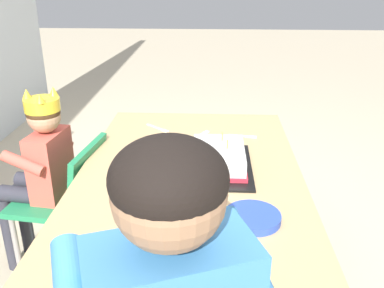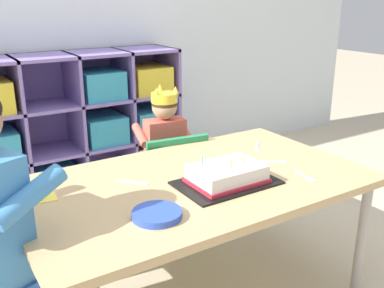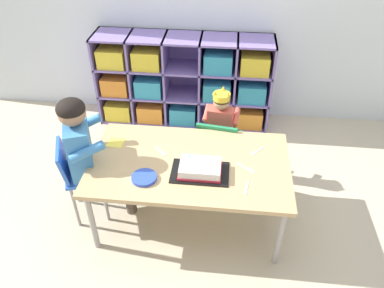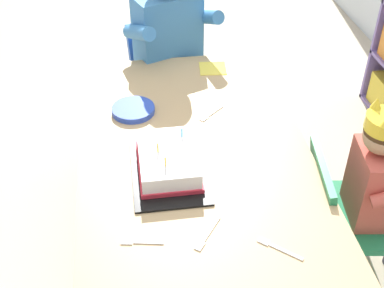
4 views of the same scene
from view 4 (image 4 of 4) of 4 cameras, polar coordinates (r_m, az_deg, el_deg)
name	(u,v)px [view 4 (image 4 of 4)]	position (r m, az deg, el deg)	size (l,w,h in m)	color
ground	(194,255)	(2.26, 0.27, -12.17)	(16.00, 16.00, 0.00)	beige
activity_table	(195,161)	(1.88, 0.32, -1.88)	(1.41, 0.83, 0.57)	tan
classroom_chair_blue	(345,212)	(1.99, 16.56, -7.21)	(0.40, 0.39, 0.60)	#238451
child_with_crown	(383,182)	(1.93, 20.34, -3.94)	(0.32, 0.32, 0.83)	#D15647
classroom_chair_adult_side	(165,72)	(2.62, -3.01, 7.92)	(0.39, 0.41, 0.67)	blue
adult_helper_seated	(174,41)	(2.43, -2.03, 11.30)	(0.49, 0.47, 1.04)	#3D7FBC
birthday_cake_on_tray	(168,162)	(1.76, -2.66, -2.03)	(0.40, 0.25, 0.11)	black
paper_plate_stack	(133,110)	(2.06, -6.51, 3.79)	(0.17, 0.17, 0.02)	blue
paper_napkin_square	(213,68)	(2.35, 2.30, 8.36)	(0.12, 0.12, 0.00)	#F4DB4C
fork_near_child_seat	(277,248)	(1.55, 9.40, -11.24)	(0.11, 0.12, 0.00)	white
fork_near_cake_tray	(207,236)	(1.56, 1.64, -10.09)	(0.13, 0.10, 0.00)	white
fork_at_table_front_edge	(139,242)	(1.55, -5.89, -10.76)	(0.04, 0.13, 0.00)	white
fork_scattered_mid_table	(211,114)	(2.04, 2.07, 3.32)	(0.10, 0.11, 0.00)	white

